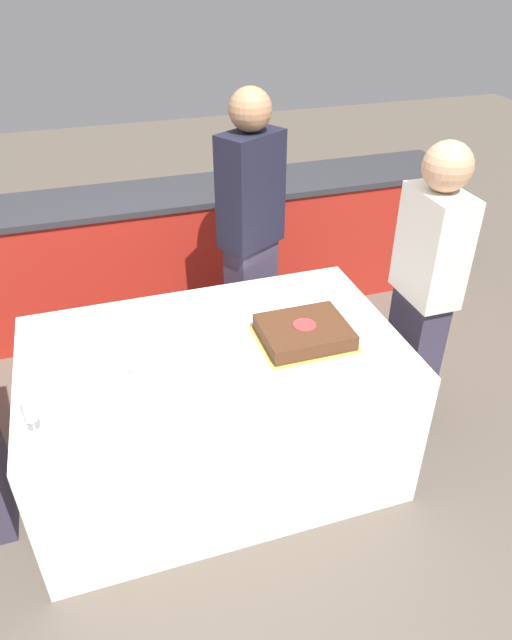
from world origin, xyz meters
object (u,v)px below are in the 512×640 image
plate_stack (157,366)px  cake (304,332)px  wine_glass (29,411)px  person_seated_right (423,294)px  person_cutting_cake (251,239)px

plate_stack → cake: bearing=2.4°
cake → wine_glass: wine_glass is taller
person_seated_right → plate_stack: bearing=-85.6°
plate_stack → wine_glass: bearing=-154.5°
wine_glass → cake: bearing=12.7°
plate_stack → person_cutting_cake: (0.68, 0.85, 0.11)m
cake → person_seated_right: person_seated_right is taller
person_cutting_cake → person_seated_right: (0.66, -0.74, -0.06)m
cake → wine_glass: 1.21m
cake → person_cutting_cake: person_cutting_cake is taller
cake → plate_stack: size_ratio=1.88×
wine_glass → person_seated_right: person_seated_right is taller
wine_glass → person_seated_right: (1.85, 0.34, -0.04)m
cake → person_seated_right: bearing=6.5°
cake → person_seated_right: (0.66, 0.08, 0.04)m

